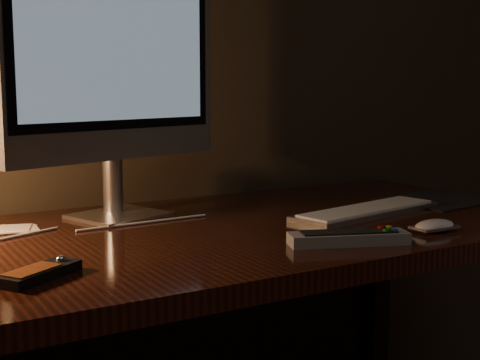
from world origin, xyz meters
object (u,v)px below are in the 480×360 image
keyboard (367,210)px  tv_remote (349,238)px  media_remote (40,272)px  monitor (116,58)px  mouse (434,228)px  desk (204,278)px

keyboard → tv_remote: (-0.24, -0.22, 0.01)m
keyboard → tv_remote: tv_remote is taller
media_remote → tv_remote: size_ratio=0.63×
monitor → mouse: (0.50, -0.48, -0.35)m
monitor → keyboard: bearing=-44.8°
monitor → media_remote: monitor is taller
desk → tv_remote: 0.39m
desk → tv_remote: bearing=-68.1°
desk → keyboard: (0.37, -0.12, 0.14)m
tv_remote → desk: bearing=132.9°
monitor → mouse: 0.77m
desk → tv_remote: tv_remote is taller
keyboard → mouse: bearing=-104.8°
monitor → tv_remote: bearing=-78.1°
keyboard → media_remote: 0.81m
monitor → mouse: size_ratio=6.24×
desk → mouse: mouse is taller
keyboard → tv_remote: 0.32m
monitor → mouse: monitor is taller
monitor → tv_remote: 0.65m
desk → monitor: monitor is taller
keyboard → monitor: bearing=142.9°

